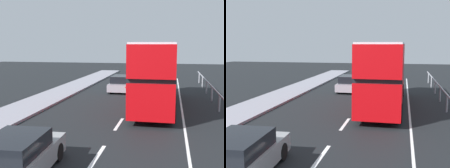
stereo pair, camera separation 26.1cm
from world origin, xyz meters
TOP-DOWN VIEW (x-y plane):
  - lane_paint_markings at (1.97, 8.56)m, footprint 3.48×46.00m
  - double_decker_bus_red at (1.71, 15.16)m, footprint 2.58×11.11m
  - hatchback_car_near at (-2.03, 3.48)m, footprint 2.07×4.29m
  - sedan_car_ahead at (-1.73, 21.08)m, footprint 1.78×4.24m

SIDE VIEW (x-z plane):
  - lane_paint_markings at x=1.97m, z-range 0.00..0.01m
  - hatchback_car_near at x=-2.03m, z-range -0.02..1.34m
  - sedan_car_ahead at x=-1.73m, z-range -0.03..1.36m
  - double_decker_bus_red at x=1.71m, z-range 0.15..4.40m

